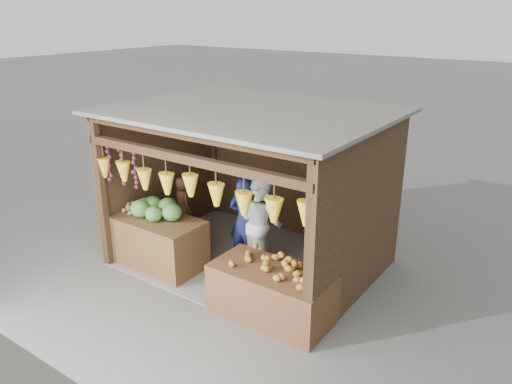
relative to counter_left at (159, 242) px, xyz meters
The scene contains 12 objects.
ground 1.59m from the counter_left, 38.88° to the left, with size 80.00×80.00×0.00m, color #514F49.
stall_structure 1.93m from the counter_left, 38.41° to the left, with size 4.30×3.30×2.66m.
back_shelf 3.20m from the counter_left, 45.05° to the left, with size 1.25×0.32×1.32m.
counter_left is the anchor object (origin of this frame).
counter_right 2.39m from the counter_left, ahead, with size 1.72×0.85×0.73m, color #482C18.
stool 1.12m from the counter_left, 110.38° to the left, with size 0.30×0.30×0.28m, color black.
man_standing 1.49m from the counter_left, 37.64° to the left, with size 0.57×0.38×1.57m, color #121743.
woman_standing 1.78m from the counter_left, 31.66° to the left, with size 0.81×0.63×1.68m, color silver.
vendor_seated 1.13m from the counter_left, 110.38° to the left, with size 0.47×0.30×0.95m, color #502F20.
melon_pile 0.59m from the counter_left, 146.97° to the left, with size 1.00×0.50×0.32m, color #154E17, non-canonical shape.
tanfruit_pile 0.79m from the counter_left, behind, with size 0.34×0.40×0.13m, color #A08F4A, non-canonical shape.
mango_pile 2.49m from the counter_left, ahead, with size 1.40×0.64×0.22m, color #D3581C, non-canonical shape.
Camera 1 is at (4.51, -6.22, 4.12)m, focal length 35.00 mm.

